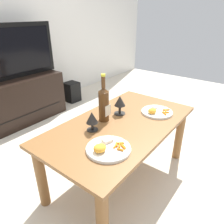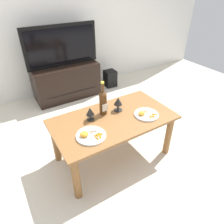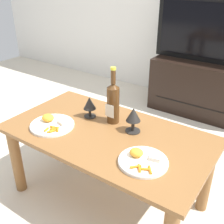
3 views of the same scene
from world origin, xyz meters
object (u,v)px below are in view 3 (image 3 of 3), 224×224
Objects in this scene: tv_stand at (204,88)px; wine_bottle at (113,101)px; dining_table at (107,146)px; dinner_plate_left at (52,124)px; goblet_right at (133,116)px; goblet_left at (90,104)px; dinner_plate_right at (143,160)px; tv_screen at (213,31)px.

tv_stand is 2.90× the size of wine_bottle.
dinner_plate_left is at bearing -157.99° from dining_table.
tv_stand is 1.51m from goblet_right.
dining_table is at bearing -25.41° from goblet_left.
wine_bottle reaches higher than dinner_plate_right.
goblet_right is at bearing -88.67° from tv_screen.
tv_screen is 7.27× the size of goblet_right.
wine_bottle is at bearing 108.58° from dining_table.
dinner_plate_left is (-0.43, -0.22, -0.09)m from goblet_right.
tv_screen is 3.12× the size of wine_bottle.
goblet_left is at bearing -100.91° from tv_stand.
dinner_plate_left is at bearing -137.38° from wine_bottle.
goblet_left is (-0.28, -1.48, 0.33)m from tv_stand.
goblet_left is (-0.16, -0.03, -0.05)m from wine_bottle.
dining_table is at bearing -93.03° from tv_stand.
goblet_right is at bearing 27.25° from dinner_plate_left.
dining_table is 0.27m from wine_bottle.
wine_bottle reaches higher than tv_stand.
tv_screen is 4.44× the size of dinner_plate_right.
wine_bottle is 2.58× the size of goblet_left.
tv_screen reaches higher than tv_stand.
goblet_left is at bearing -169.67° from wine_bottle.
dining_table is 3.43× the size of wine_bottle.
goblet_right is (0.03, -1.48, 0.34)m from tv_stand.
tv_screen is at bearing 86.96° from dining_table.
tv_stand is at bearing 79.09° from goblet_left.
tv_screen is 1.49m from goblet_right.
wine_bottle is (-0.04, 0.12, 0.23)m from dining_table.
tv_screen is at bearing 91.33° from goblet_right.
wine_bottle is 0.17m from goblet_right.
goblet_left is at bearing 62.76° from dinner_plate_left.
dinner_plate_left is 1.07× the size of dinner_plate_right.
tv_screen is at bearing 97.54° from dinner_plate_right.
dining_table is 0.36m from dinner_plate_left.
wine_bottle is at bearing -94.95° from tv_screen.
goblet_right is (0.16, -0.03, -0.04)m from wine_bottle.
goblet_right is at bearing -10.33° from wine_bottle.
dinner_plate_left reaches higher than tv_stand.
tv_screen is (0.00, -0.00, 0.57)m from tv_stand.
dinner_plate_left is (-0.40, -1.70, 0.25)m from tv_stand.
dinner_plate_right is (0.22, -1.70, 0.25)m from tv_stand.
dining_table is 1.10× the size of tv_screen.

